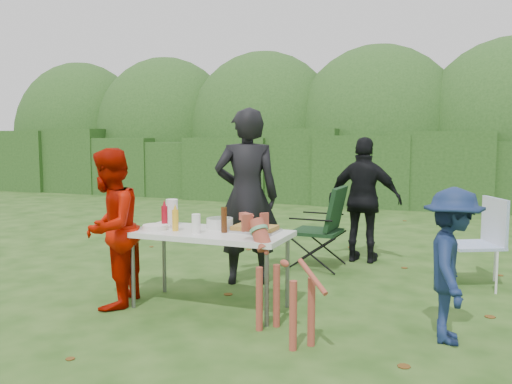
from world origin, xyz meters
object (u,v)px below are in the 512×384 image
at_px(dog, 284,281).
at_px(beer_bottle, 224,220).
at_px(child, 452,265).
at_px(lawn_chair, 473,241).
at_px(person_cook, 247,197).
at_px(person_black_puffy, 364,200).
at_px(mustard_bottle, 175,220).
at_px(folding_table, 210,237).
at_px(person_red_jacket, 110,228).
at_px(ketchup_bottle, 165,217).
at_px(paper_towel_roll, 172,212).
at_px(camping_chair, 317,227).

bearing_deg(dog, beer_bottle, 5.54).
xyz_separation_m(child, lawn_chair, (0.15, 1.82, -0.13)).
height_order(person_cook, child, person_cook).
xyz_separation_m(person_black_puffy, mustard_bottle, (-1.31, -2.55, 0.03)).
relative_size(folding_table, beer_bottle, 6.25).
relative_size(person_red_jacket, dog, 1.54).
bearing_deg(person_black_puffy, mustard_bottle, 65.29).
bearing_deg(person_cook, child, 131.82).
distance_m(lawn_chair, ketchup_bottle, 3.34).
height_order(person_black_puffy, paper_towel_roll, person_black_puffy).
bearing_deg(child, beer_bottle, 84.22).
bearing_deg(mustard_bottle, dog, -16.91).
xyz_separation_m(person_black_puffy, beer_bottle, (-0.84, -2.46, 0.05)).
height_order(lawn_chair, paper_towel_roll, paper_towel_roll).
height_order(folding_table, person_black_puffy, person_black_puffy).
distance_m(person_black_puffy, camping_chair, 0.78).
bearing_deg(person_cook, paper_towel_roll, 31.78).
bearing_deg(person_red_jacket, folding_table, 94.94).
xyz_separation_m(dog, paper_towel_roll, (-1.43, 0.67, 0.40)).
relative_size(folding_table, dog, 1.52).
distance_m(folding_table, mustard_bottle, 0.36).
relative_size(child, beer_bottle, 5.15).
xyz_separation_m(mustard_bottle, paper_towel_roll, (-0.21, 0.30, 0.03)).
distance_m(person_red_jacket, beer_bottle, 1.11).
bearing_deg(folding_table, person_cook, 91.01).
height_order(folding_table, beer_bottle, beer_bottle).
bearing_deg(person_red_jacket, beer_bottle, 91.55).
relative_size(person_red_jacket, ketchup_bottle, 6.92).
relative_size(camping_chair, mustard_bottle, 5.16).
xyz_separation_m(person_black_puffy, paper_towel_roll, (-1.52, -2.25, 0.06)).
relative_size(ketchup_bottle, paper_towel_roll, 0.85).
distance_m(ketchup_bottle, paper_towel_roll, 0.23).
distance_m(person_black_puffy, mustard_bottle, 2.87).
relative_size(person_cook, paper_towel_roll, 7.45).
xyz_separation_m(folding_table, person_cook, (-0.02, 0.94, 0.28)).
distance_m(camping_chair, beer_bottle, 1.99).
relative_size(mustard_bottle, paper_towel_roll, 0.77).
height_order(person_cook, beer_bottle, person_cook).
height_order(mustard_bottle, paper_towel_roll, paper_towel_roll).
relative_size(child, ketchup_bottle, 5.62).
height_order(mustard_bottle, ketchup_bottle, ketchup_bottle).
height_order(camping_chair, lawn_chair, camping_chair).
height_order(person_cook, camping_chair, person_cook).
distance_m(child, camping_chair, 2.56).
height_order(child, mustard_bottle, child).
bearing_deg(person_red_jacket, camping_chair, 133.19).
distance_m(person_cook, dog, 1.76).
height_order(person_black_puffy, dog, person_black_puffy).
bearing_deg(person_red_jacket, person_black_puffy, 131.17).
height_order(ketchup_bottle, paper_towel_roll, paper_towel_roll).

